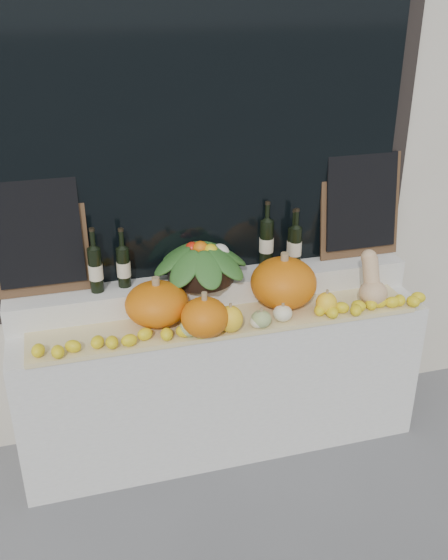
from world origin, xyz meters
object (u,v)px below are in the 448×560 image
at_px(butternut_squash, 372,283).
at_px(wine_bottle_tall, 266,242).
at_px(pumpkin_left, 157,304).
at_px(pumpkin_right, 283,283).
at_px(produce_bowl, 201,261).

bearing_deg(butternut_squash, wine_bottle_tall, 143.99).
distance_m(butternut_squash, wine_bottle_tall, 0.64).
distance_m(pumpkin_left, wine_bottle_tall, 0.76).
relative_size(butternut_squash, wine_bottle_tall, 0.76).
distance_m(pumpkin_right, wine_bottle_tall, 0.30).
distance_m(pumpkin_left, pumpkin_right, 0.71).
bearing_deg(butternut_squash, pumpkin_right, 167.92).
xyz_separation_m(pumpkin_right, wine_bottle_tall, (-0.01, 0.26, 0.14)).
bearing_deg(butternut_squash, pumpkin_left, 175.28).
bearing_deg(pumpkin_right, produce_bowl, 156.61).
bearing_deg(wine_bottle_tall, pumpkin_left, -159.11).
distance_m(pumpkin_left, butternut_squash, 1.21).
height_order(butternut_squash, produce_bowl, produce_bowl).
relative_size(pumpkin_left, butternut_squash, 1.14).
bearing_deg(butternut_squash, produce_bowl, 162.48).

